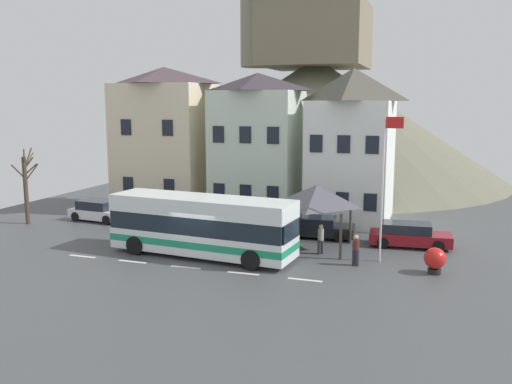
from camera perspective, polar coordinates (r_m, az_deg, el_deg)
name	(u,v)px	position (r m, az deg, el deg)	size (l,w,h in m)	color
ground_plane	(195,262)	(27.80, -6.47, -7.36)	(40.00, 60.00, 0.07)	#484B4C
townhouse_00	(166,140)	(40.70, -9.55, 5.48)	(6.52, 5.53, 10.59)	beige
townhouse_01	(258,146)	(37.66, 0.18, 4.88)	(5.67, 5.14, 10.03)	silver
townhouse_02	(352,146)	(37.01, 10.15, 4.86)	(5.18, 6.90, 10.28)	white
hilltop_castle	(314,115)	(58.12, 6.17, 8.09)	(39.62, 39.62, 21.67)	#686854
transit_bus	(202,226)	(28.33, -5.76, -3.65)	(10.17, 3.44, 3.15)	white
bus_shelter	(317,196)	(29.54, 6.44, -0.41)	(3.60, 3.60, 3.57)	#473D33
parked_car_00	(99,211)	(38.49, -16.33, -1.92)	(4.22, 2.31, 1.39)	silver
parked_car_01	(162,215)	(36.20, -9.90, -2.41)	(3.98, 1.95, 1.34)	#2A5B3C
parked_car_02	(315,227)	(32.61, 6.27, -3.69)	(4.64, 2.19, 1.23)	black
parked_car_03	(409,235)	(31.46, 15.90, -4.40)	(4.58, 2.18, 1.34)	maroon
pedestrian_00	(356,250)	(27.14, 10.54, -6.03)	(0.37, 0.32, 1.55)	#2D2D38
pedestrian_01	(321,238)	(28.88, 6.88, -4.88)	(0.32, 0.33, 1.63)	#2D2D38
public_bench	(300,229)	(32.65, 4.68, -3.91)	(1.50, 0.48, 0.87)	#473828
flagpole	(384,179)	(27.45, 13.44, 1.38)	(0.95, 0.10, 7.38)	silver
harbour_buoy	(435,259)	(26.82, 18.44, -6.78)	(1.01, 1.01, 1.26)	black
bare_tree_00	(26,186)	(38.74, -23.19, 0.55)	(1.47, 1.95, 5.09)	#47382D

